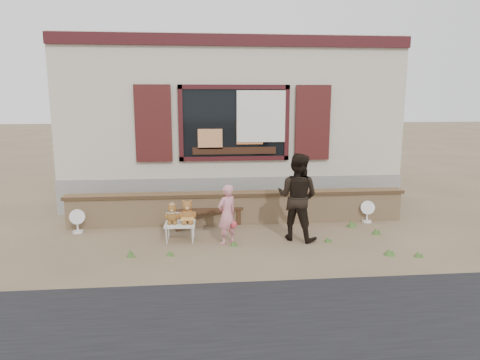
{
  "coord_description": "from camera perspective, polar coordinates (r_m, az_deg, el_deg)",
  "views": [
    {
      "loc": [
        -0.79,
        -7.71,
        2.58
      ],
      "look_at": [
        0.0,
        0.6,
        1.0
      ],
      "focal_mm": 32.0,
      "sensor_mm": 36.0,
      "label": 1
    }
  ],
  "objects": [
    {
      "name": "bench",
      "position": [
        8.82,
        -4.37,
        -4.48
      ],
      "size": [
        1.49,
        0.67,
        0.37
      ],
      "rotation": [
        0.0,
        0.0,
        0.26
      ],
      "color": "#362013",
      "rests_on": "ground"
    },
    {
      "name": "fan_left",
      "position": [
        8.98,
        -20.88,
        -5.12
      ],
      "size": [
        0.31,
        0.2,
        0.48
      ],
      "rotation": [
        0.0,
        0.0,
        0.39
      ],
      "color": "white",
      "rests_on": "ground"
    },
    {
      "name": "teddy_bear_left",
      "position": [
        7.96,
        -9.04,
        -4.39
      ],
      "size": [
        0.28,
        0.24,
        0.37
      ],
      "primitive_type": null,
      "rotation": [
        0.0,
        0.0,
        -0.03
      ],
      "color": "brown",
      "rests_on": "folding_chair"
    },
    {
      "name": "adult",
      "position": [
        7.95,
        7.65,
        -2.24
      ],
      "size": [
        0.99,
        0.94,
        1.62
      ],
      "primitive_type": "imported",
      "rotation": [
        0.0,
        0.0,
        2.56
      ],
      "color": "black",
      "rests_on": "ground"
    },
    {
      "name": "brick_wall",
      "position": [
        9.03,
        -0.24,
        -3.64
      ],
      "size": [
        7.1,
        0.36,
        0.67
      ],
      "color": "tan",
      "rests_on": "ground"
    },
    {
      "name": "grass_tufts",
      "position": [
        8.03,
        10.8,
        -7.79
      ],
      "size": [
        4.88,
        1.89,
        0.14
      ],
      "color": "#3E6327",
      "rests_on": "ground"
    },
    {
      "name": "ground",
      "position": [
        8.17,
        0.4,
        -7.69
      ],
      "size": [
        80.0,
        80.0,
        0.0
      ],
      "primitive_type": "plane",
      "color": "brown",
      "rests_on": "ground"
    },
    {
      "name": "shopfront",
      "position": [
        12.24,
        -1.74,
        7.99
      ],
      "size": [
        8.04,
        5.13,
        4.0
      ],
      "color": "#9D967F",
      "rests_on": "ground"
    },
    {
      "name": "folding_chair",
      "position": [
        8.0,
        -7.99,
        -5.88
      ],
      "size": [
        0.57,
        0.51,
        0.34
      ],
      "rotation": [
        0.0,
        0.0,
        -0.03
      ],
      "color": "silver",
      "rests_on": "ground"
    },
    {
      "name": "fan_right",
      "position": [
        9.5,
        16.61,
        -4.02
      ],
      "size": [
        0.3,
        0.2,
        0.47
      ],
      "rotation": [
        0.0,
        0.0,
        -0.25
      ],
      "color": "white",
      "rests_on": "ground"
    },
    {
      "name": "teddy_bear_right",
      "position": [
        7.93,
        -7.03,
        -4.14
      ],
      "size": [
        0.33,
        0.29,
        0.44
      ],
      "primitive_type": null,
      "rotation": [
        0.0,
        0.0,
        -0.03
      ],
      "color": "brown",
      "rests_on": "folding_chair"
    },
    {
      "name": "child",
      "position": [
        7.7,
        -1.76,
        -4.61
      ],
      "size": [
        0.48,
        0.44,
        1.09
      ],
      "primitive_type": "imported",
      "rotation": [
        0.0,
        0.0,
        3.76
      ],
      "color": "pink",
      "rests_on": "ground"
    }
  ]
}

